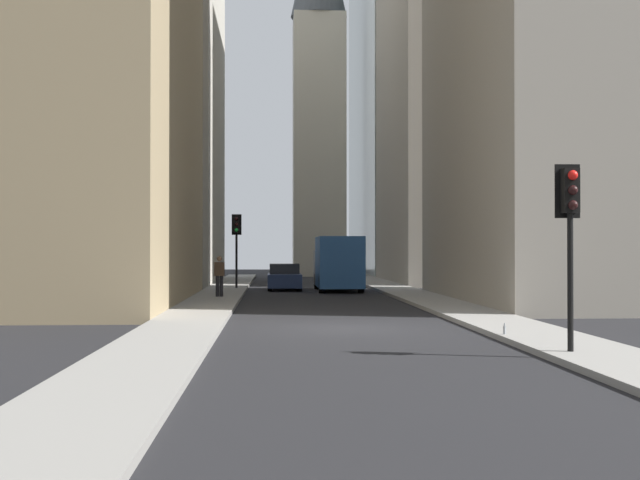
% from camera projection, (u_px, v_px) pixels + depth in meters
% --- Properties ---
extents(ground_plane, '(135.00, 135.00, 0.00)m').
position_uv_depth(ground_plane, '(346.00, 329.00, 23.03)').
color(ground_plane, black).
extents(sidewalk_right, '(90.00, 2.20, 0.14)m').
position_uv_depth(sidewalk_right, '(182.00, 327.00, 22.77)').
color(sidewalk_right, gray).
rests_on(sidewalk_right, ground_plane).
extents(sidewalk_left, '(90.00, 2.20, 0.14)m').
position_uv_depth(sidewalk_left, '(506.00, 325.00, 23.28)').
color(sidewalk_left, gray).
rests_on(sidewalk_left, ground_plane).
extents(building_left_far, '(14.77, 10.50, 27.09)m').
position_uv_depth(building_left_far, '(465.00, 76.00, 54.52)').
color(building_left_far, gray).
rests_on(building_left_far, ground_plane).
extents(building_right_far, '(15.74, 10.00, 27.48)m').
position_uv_depth(building_right_far, '(140.00, 71.00, 53.70)').
color(building_right_far, '#B7B2A5').
rests_on(building_right_far, ground_plane).
extents(church_spire, '(4.63, 4.63, 31.73)m').
position_uv_depth(church_spire, '(319.00, 75.00, 68.39)').
color(church_spire, beige).
rests_on(church_spire, ground_plane).
extents(delivery_truck, '(6.46, 2.25, 2.84)m').
position_uv_depth(delivery_truck, '(338.00, 263.00, 43.85)').
color(delivery_truck, '#285699').
rests_on(delivery_truck, ground_plane).
extents(sedan_navy, '(4.30, 1.78, 1.42)m').
position_uv_depth(sedan_navy, '(284.00, 278.00, 44.80)').
color(sedan_navy, navy).
rests_on(sedan_navy, ground_plane).
extents(traffic_light_foreground, '(0.43, 0.52, 3.80)m').
position_uv_depth(traffic_light_foreground, '(570.00, 213.00, 16.78)').
color(traffic_light_foreground, black).
rests_on(traffic_light_foreground, sidewalk_left).
extents(traffic_light_midblock, '(0.43, 0.52, 3.92)m').
position_uv_depth(traffic_light_midblock, '(236.00, 234.00, 44.18)').
color(traffic_light_midblock, black).
rests_on(traffic_light_midblock, sidewalk_right).
extents(pedestrian, '(0.26, 0.44, 1.75)m').
position_uv_depth(pedestrian, '(219.00, 274.00, 36.12)').
color(pedestrian, black).
rests_on(pedestrian, sidewalk_right).
extents(discarded_bottle, '(0.07, 0.07, 0.27)m').
position_uv_depth(discarded_bottle, '(505.00, 330.00, 20.11)').
color(discarded_bottle, '#999EA3').
rests_on(discarded_bottle, sidewalk_left).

